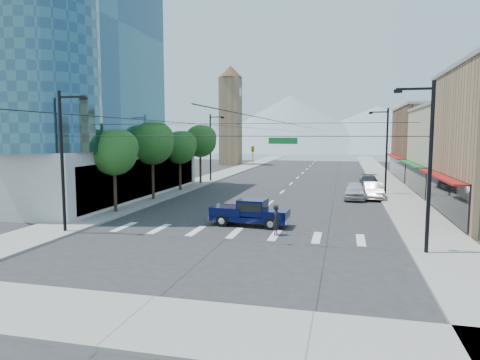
{
  "coord_description": "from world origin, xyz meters",
  "views": [
    {
      "loc": [
        6.46,
        -24.53,
        6.28
      ],
      "look_at": [
        -0.81,
        5.51,
        3.0
      ],
      "focal_mm": 32.0,
      "sensor_mm": 36.0,
      "label": 1
    }
  ],
  "objects_px": {
    "pickup_truck": "(250,212)",
    "parked_car_mid": "(373,190)",
    "parked_car_near": "(354,191)",
    "parked_car_far": "(368,182)",
    "pedestrian": "(277,220)"
  },
  "relations": [
    {
      "from": "parked_car_mid",
      "to": "pedestrian",
      "type": "bearing_deg",
      "value": -112.4
    },
    {
      "from": "parked_car_far",
      "to": "parked_car_near",
      "type": "bearing_deg",
      "value": -96.99
    },
    {
      "from": "parked_car_far",
      "to": "parked_car_mid",
      "type": "bearing_deg",
      "value": -85.66
    },
    {
      "from": "parked_car_near",
      "to": "parked_car_mid",
      "type": "bearing_deg",
      "value": 23.24
    },
    {
      "from": "pedestrian",
      "to": "parked_car_mid",
      "type": "height_order",
      "value": "pedestrian"
    },
    {
      "from": "parked_car_mid",
      "to": "parked_car_far",
      "type": "xyz_separation_m",
      "value": [
        0.0,
        8.24,
        -0.06
      ]
    },
    {
      "from": "parked_car_far",
      "to": "pedestrian",
      "type": "bearing_deg",
      "value": -100.69
    },
    {
      "from": "pickup_truck",
      "to": "parked_car_mid",
      "type": "distance_m",
      "value": 17.62
    },
    {
      "from": "parked_car_near",
      "to": "parked_car_mid",
      "type": "xyz_separation_m",
      "value": [
        1.8,
        0.74,
        -0.03
      ]
    },
    {
      "from": "parked_car_mid",
      "to": "parked_car_near",
      "type": "bearing_deg",
      "value": -158.44
    },
    {
      "from": "pickup_truck",
      "to": "parked_car_mid",
      "type": "relative_size",
      "value": 1.12
    },
    {
      "from": "parked_car_mid",
      "to": "parked_car_far",
      "type": "height_order",
      "value": "parked_car_mid"
    },
    {
      "from": "pedestrian",
      "to": "parked_car_far",
      "type": "height_order",
      "value": "pedestrian"
    },
    {
      "from": "pickup_truck",
      "to": "pedestrian",
      "type": "height_order",
      "value": "pedestrian"
    },
    {
      "from": "pickup_truck",
      "to": "pedestrian",
      "type": "xyz_separation_m",
      "value": [
        2.27,
        -2.42,
        0.0
      ]
    }
  ]
}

